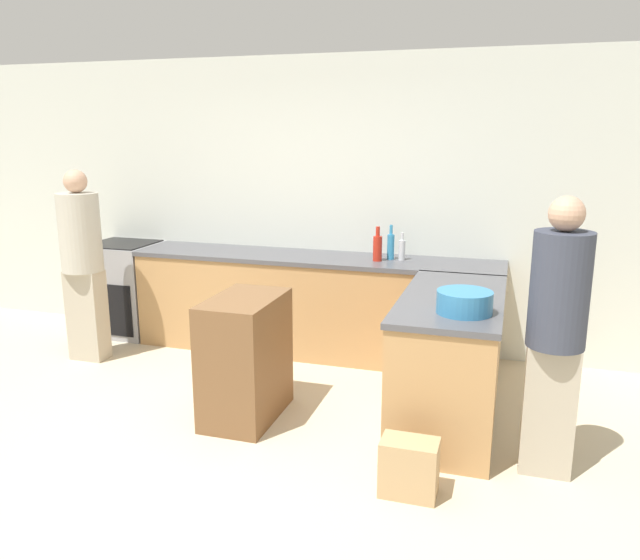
{
  "coord_description": "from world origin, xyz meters",
  "views": [
    {
      "loc": [
        1.71,
        -3.23,
        2.03
      ],
      "look_at": [
        0.39,
        0.99,
        0.96
      ],
      "focal_mm": 35.0,
      "sensor_mm": 36.0,
      "label": 1
    }
  ],
  "objects_px": {
    "dish_soap_bottle": "(391,246)",
    "person_by_range": "(82,259)",
    "hot_sauce_bottle": "(378,247)",
    "person_at_peninsula": "(556,329)",
    "paper_bag": "(409,468)",
    "island_table": "(246,358)",
    "mixing_bowl": "(464,302)",
    "vinegar_bottle_clear": "(402,249)",
    "range_oven": "(125,288)"
  },
  "relations": [
    {
      "from": "dish_soap_bottle",
      "to": "person_by_range",
      "type": "xyz_separation_m",
      "value": [
        -2.59,
        -0.83,
        -0.12
      ]
    },
    {
      "from": "range_oven",
      "to": "hot_sauce_bottle",
      "type": "xyz_separation_m",
      "value": [
        2.62,
        -0.04,
        0.57
      ]
    },
    {
      "from": "dish_soap_bottle",
      "to": "person_by_range",
      "type": "distance_m",
      "value": 2.72
    },
    {
      "from": "dish_soap_bottle",
      "to": "person_by_range",
      "type": "height_order",
      "value": "person_by_range"
    },
    {
      "from": "dish_soap_bottle",
      "to": "hot_sauce_bottle",
      "type": "xyz_separation_m",
      "value": [
        -0.1,
        -0.1,
        -0.0
      ]
    },
    {
      "from": "island_table",
      "to": "dish_soap_bottle",
      "type": "distance_m",
      "value": 1.77
    },
    {
      "from": "person_by_range",
      "to": "paper_bag",
      "type": "height_order",
      "value": "person_by_range"
    },
    {
      "from": "range_oven",
      "to": "vinegar_bottle_clear",
      "type": "distance_m",
      "value": 2.88
    },
    {
      "from": "dish_soap_bottle",
      "to": "range_oven",
      "type": "bearing_deg",
      "value": -178.82
    },
    {
      "from": "vinegar_bottle_clear",
      "to": "paper_bag",
      "type": "relative_size",
      "value": 0.73
    },
    {
      "from": "range_oven",
      "to": "hot_sauce_bottle",
      "type": "bearing_deg",
      "value": -0.93
    },
    {
      "from": "vinegar_bottle_clear",
      "to": "person_at_peninsula",
      "type": "distance_m",
      "value": 2.04
    },
    {
      "from": "dish_soap_bottle",
      "to": "island_table",
      "type": "bearing_deg",
      "value": -116.4
    },
    {
      "from": "range_oven",
      "to": "island_table",
      "type": "distance_m",
      "value": 2.45
    },
    {
      "from": "island_table",
      "to": "dish_soap_bottle",
      "type": "xyz_separation_m",
      "value": [
        0.74,
        1.5,
        0.59
      ]
    },
    {
      "from": "person_at_peninsula",
      "to": "paper_bag",
      "type": "xyz_separation_m",
      "value": [
        -0.75,
        -0.49,
        -0.75
      ]
    },
    {
      "from": "paper_bag",
      "to": "island_table",
      "type": "bearing_deg",
      "value": 153.24
    },
    {
      "from": "vinegar_bottle_clear",
      "to": "island_table",
      "type": "bearing_deg",
      "value": -119.43
    },
    {
      "from": "hot_sauce_bottle",
      "to": "person_at_peninsula",
      "type": "distance_m",
      "value": 2.09
    },
    {
      "from": "dish_soap_bottle",
      "to": "hot_sauce_bottle",
      "type": "relative_size",
      "value": 1.02
    },
    {
      "from": "person_by_range",
      "to": "person_at_peninsula",
      "type": "xyz_separation_m",
      "value": [
        3.89,
        -0.83,
        -0.01
      ]
    },
    {
      "from": "hot_sauce_bottle",
      "to": "person_by_range",
      "type": "bearing_deg",
      "value": -163.73
    },
    {
      "from": "mixing_bowl",
      "to": "hot_sauce_bottle",
      "type": "height_order",
      "value": "hot_sauce_bottle"
    },
    {
      "from": "range_oven",
      "to": "dish_soap_bottle",
      "type": "height_order",
      "value": "dish_soap_bottle"
    },
    {
      "from": "mixing_bowl",
      "to": "vinegar_bottle_clear",
      "type": "relative_size",
      "value": 1.43
    },
    {
      "from": "island_table",
      "to": "person_at_peninsula",
      "type": "distance_m",
      "value": 2.1
    },
    {
      "from": "island_table",
      "to": "hot_sauce_bottle",
      "type": "bearing_deg",
      "value": 65.2
    },
    {
      "from": "dish_soap_bottle",
      "to": "hot_sauce_bottle",
      "type": "height_order",
      "value": "dish_soap_bottle"
    },
    {
      "from": "range_oven",
      "to": "vinegar_bottle_clear",
      "type": "relative_size",
      "value": 3.83
    },
    {
      "from": "range_oven",
      "to": "person_at_peninsula",
      "type": "bearing_deg",
      "value": -21.68
    },
    {
      "from": "person_at_peninsula",
      "to": "hot_sauce_bottle",
      "type": "bearing_deg",
      "value": 131.85
    },
    {
      "from": "paper_bag",
      "to": "hot_sauce_bottle",
      "type": "bearing_deg",
      "value": 107.46
    },
    {
      "from": "range_oven",
      "to": "person_by_range",
      "type": "relative_size",
      "value": 0.55
    },
    {
      "from": "vinegar_bottle_clear",
      "to": "person_by_range",
      "type": "distance_m",
      "value": 2.82
    },
    {
      "from": "mixing_bowl",
      "to": "person_by_range",
      "type": "bearing_deg",
      "value": 168.5
    },
    {
      "from": "paper_bag",
      "to": "vinegar_bottle_clear",
      "type": "bearing_deg",
      "value": 101.76
    },
    {
      "from": "island_table",
      "to": "paper_bag",
      "type": "bearing_deg",
      "value": -26.76
    },
    {
      "from": "range_oven",
      "to": "mixing_bowl",
      "type": "bearing_deg",
      "value": -22.65
    },
    {
      "from": "vinegar_bottle_clear",
      "to": "person_at_peninsula",
      "type": "height_order",
      "value": "person_at_peninsula"
    },
    {
      "from": "dish_soap_bottle",
      "to": "paper_bag",
      "type": "distance_m",
      "value": 2.38
    },
    {
      "from": "paper_bag",
      "to": "range_oven",
      "type": "bearing_deg",
      "value": 147.39
    },
    {
      "from": "island_table",
      "to": "paper_bag",
      "type": "distance_m",
      "value": 1.47
    },
    {
      "from": "person_at_peninsula",
      "to": "mixing_bowl",
      "type": "bearing_deg",
      "value": 164.9
    },
    {
      "from": "island_table",
      "to": "vinegar_bottle_clear",
      "type": "height_order",
      "value": "vinegar_bottle_clear"
    },
    {
      "from": "vinegar_bottle_clear",
      "to": "person_by_range",
      "type": "xyz_separation_m",
      "value": [
        -2.69,
        -0.83,
        -0.09
      ]
    },
    {
      "from": "hot_sauce_bottle",
      "to": "paper_bag",
      "type": "xyz_separation_m",
      "value": [
        0.64,
        -2.05,
        -0.87
      ]
    },
    {
      "from": "dish_soap_bottle",
      "to": "person_at_peninsula",
      "type": "bearing_deg",
      "value": -51.92
    },
    {
      "from": "vinegar_bottle_clear",
      "to": "hot_sauce_bottle",
      "type": "height_order",
      "value": "hot_sauce_bottle"
    },
    {
      "from": "person_by_range",
      "to": "vinegar_bottle_clear",
      "type": "bearing_deg",
      "value": 17.04
    },
    {
      "from": "vinegar_bottle_clear",
      "to": "range_oven",
      "type": "bearing_deg",
      "value": -178.89
    }
  ]
}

